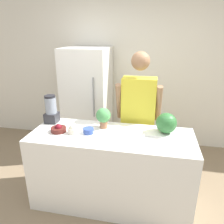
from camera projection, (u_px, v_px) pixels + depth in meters
ground_plane at (105, 221)px, 2.38m from camera, size 14.00×14.00×0.00m
wall_back at (131, 71)px, 3.79m from camera, size 8.00×0.06×2.60m
counter_island at (111, 169)px, 2.54m from camera, size 1.79×0.69×0.89m
refrigerator at (88, 100)px, 3.67m from camera, size 0.71×0.77×1.72m
person at (138, 118)px, 2.82m from camera, size 0.56×0.27×1.73m
cutting_board at (164, 133)px, 2.41m from camera, size 0.44×0.24×0.01m
watermelon at (166, 123)px, 2.36m from camera, size 0.23×0.23×0.23m
bowl_cherries at (59, 129)px, 2.45m from camera, size 0.17×0.17×0.09m
bowl_cream at (74, 129)px, 2.40m from camera, size 0.12×0.12×0.11m
bowl_small_blue at (88, 131)px, 2.41m from camera, size 0.11×0.11×0.06m
blender at (51, 110)px, 2.66m from camera, size 0.15×0.15×0.34m
potted_plant at (103, 116)px, 2.51m from camera, size 0.17×0.17×0.24m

